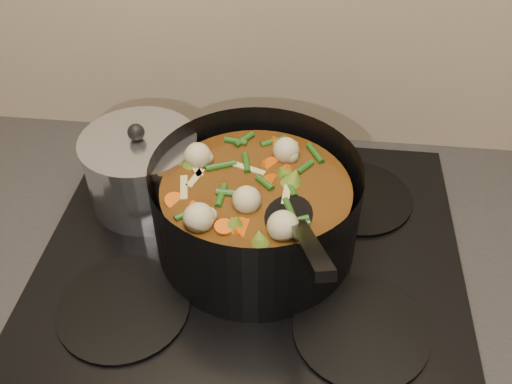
# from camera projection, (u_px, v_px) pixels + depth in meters

# --- Properties ---
(stovetop) EXTENTS (0.62, 0.54, 0.03)m
(stovetop) POSITION_uv_depth(u_px,v_px,m) (252.00, 252.00, 0.87)
(stovetop) COLOR black
(stovetop) RESTS_ON counter
(stockpot) EXTENTS (0.30, 0.39, 0.22)m
(stockpot) POSITION_uv_depth(u_px,v_px,m) (256.00, 210.00, 0.82)
(stockpot) COLOR black
(stockpot) RESTS_ON stovetop
(saucepan) EXTENTS (0.18, 0.18, 0.15)m
(saucepan) POSITION_uv_depth(u_px,v_px,m) (143.00, 170.00, 0.90)
(saucepan) COLOR silver
(saucepan) RESTS_ON stovetop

